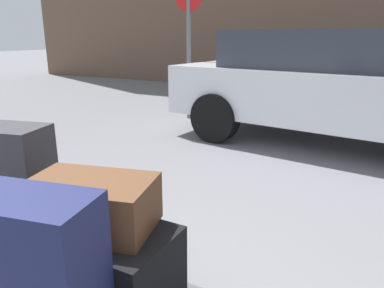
{
  "coord_description": "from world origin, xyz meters",
  "views": [
    {
      "loc": [
        1.05,
        -0.77,
        1.35
      ],
      "look_at": [
        0.0,
        1.2,
        0.69
      ],
      "focal_mm": 34.43,
      "sensor_mm": 36.0,
      "label": 1
    }
  ],
  "objects_px": {
    "suitcase_navy_rear_right": "(35,286)",
    "no_parking_sign": "(189,34)",
    "parked_car": "(344,85)",
    "duffel_bag_black_center": "(97,262)",
    "suitcase_charcoal_front_right": "(14,193)",
    "duffel_bag_brown_topmost_pile": "(92,204)"
  },
  "relations": [
    {
      "from": "suitcase_navy_rear_right",
      "to": "parked_car",
      "type": "relative_size",
      "value": 0.13
    },
    {
      "from": "suitcase_navy_rear_right",
      "to": "duffel_bag_brown_topmost_pile",
      "type": "height_order",
      "value": "suitcase_navy_rear_right"
    },
    {
      "from": "suitcase_charcoal_front_right",
      "to": "parked_car",
      "type": "relative_size",
      "value": 0.14
    },
    {
      "from": "suitcase_navy_rear_right",
      "to": "no_parking_sign",
      "type": "distance_m",
      "value": 5.29
    },
    {
      "from": "duffel_bag_black_center",
      "to": "no_parking_sign",
      "type": "relative_size",
      "value": 0.28
    },
    {
      "from": "duffel_bag_black_center",
      "to": "suitcase_charcoal_front_right",
      "type": "xyz_separation_m",
      "value": [
        -0.54,
        0.06,
        0.16
      ]
    },
    {
      "from": "duffel_bag_brown_topmost_pile",
      "to": "duffel_bag_black_center",
      "type": "bearing_deg",
      "value": 0.0
    },
    {
      "from": "suitcase_navy_rear_right",
      "to": "parked_car",
      "type": "bearing_deg",
      "value": 73.75
    },
    {
      "from": "suitcase_navy_rear_right",
      "to": "no_parking_sign",
      "type": "height_order",
      "value": "no_parking_sign"
    },
    {
      "from": "suitcase_charcoal_front_right",
      "to": "no_parking_sign",
      "type": "bearing_deg",
      "value": 94.54
    },
    {
      "from": "suitcase_navy_rear_right",
      "to": "suitcase_charcoal_front_right",
      "type": "distance_m",
      "value": 0.72
    },
    {
      "from": "duffel_bag_black_center",
      "to": "suitcase_navy_rear_right",
      "type": "bearing_deg",
      "value": -78.18
    },
    {
      "from": "suitcase_charcoal_front_right",
      "to": "parked_car",
      "type": "xyz_separation_m",
      "value": [
        0.96,
        3.98,
        0.11
      ]
    },
    {
      "from": "parked_car",
      "to": "no_parking_sign",
      "type": "height_order",
      "value": "no_parking_sign"
    },
    {
      "from": "duffel_bag_brown_topmost_pile",
      "to": "suitcase_navy_rear_right",
      "type": "bearing_deg",
      "value": -92.97
    },
    {
      "from": "suitcase_navy_rear_right",
      "to": "no_parking_sign",
      "type": "bearing_deg",
      "value": 101.88
    },
    {
      "from": "parked_car",
      "to": "no_parking_sign",
      "type": "xyz_separation_m",
      "value": [
        -2.44,
        0.43,
        0.61
      ]
    },
    {
      "from": "no_parking_sign",
      "to": "duffel_bag_brown_topmost_pile",
      "type": "bearing_deg",
      "value": -65.69
    },
    {
      "from": "suitcase_navy_rear_right",
      "to": "no_parking_sign",
      "type": "relative_size",
      "value": 0.26
    },
    {
      "from": "suitcase_charcoal_front_right",
      "to": "duffel_bag_brown_topmost_pile",
      "type": "bearing_deg",
      "value": -20.82
    },
    {
      "from": "duffel_bag_black_center",
      "to": "parked_car",
      "type": "height_order",
      "value": "parked_car"
    },
    {
      "from": "suitcase_navy_rear_right",
      "to": "duffel_bag_brown_topmost_pile",
      "type": "bearing_deg",
      "value": 89.77
    }
  ]
}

